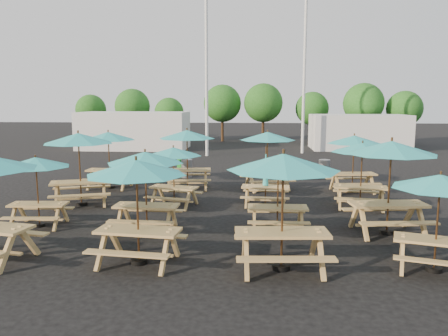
# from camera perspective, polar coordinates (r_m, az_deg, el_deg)

# --- Properties ---
(ground) EXTENTS (120.00, 120.00, 0.00)m
(ground) POSITION_cam_1_polar(r_m,az_deg,el_deg) (15.19, -0.39, -4.96)
(ground) COLOR black
(ground) RESTS_ON ground
(picnic_unit_1) EXTENTS (2.02, 2.02, 2.04)m
(picnic_unit_1) POSITION_cam_1_polar(r_m,az_deg,el_deg) (13.49, -23.36, 0.25)
(picnic_unit_1) COLOR #AD874D
(picnic_unit_1) RESTS_ON ground
(picnic_unit_2) EXTENTS (3.01, 3.01, 2.54)m
(picnic_unit_2) POSITION_cam_1_polar(r_m,az_deg,el_deg) (15.74, -18.47, 3.22)
(picnic_unit_2) COLOR #AD874D
(picnic_unit_2) RESTS_ON ground
(picnic_unit_3) EXTENTS (2.30, 2.30, 2.37)m
(picnic_unit_3) POSITION_cam_1_polar(r_m,az_deg,el_deg) (18.57, -14.87, 3.68)
(picnic_unit_3) COLOR #AD874D
(picnic_unit_3) RESTS_ON ground
(picnic_unit_4) EXTENTS (2.44, 2.44, 2.36)m
(picnic_unit_4) POSITION_cam_1_polar(r_m,az_deg,el_deg) (9.63, -11.37, -0.66)
(picnic_unit_4) COLOR #AD874D
(picnic_unit_4) RESTS_ON ground
(picnic_unit_5) EXTENTS (2.20, 2.20, 2.25)m
(picnic_unit_5) POSITION_cam_1_polar(r_m,az_deg,el_deg) (12.08, -10.25, 0.81)
(picnic_unit_5) COLOR #AD874D
(picnic_unit_5) RESTS_ON ground
(picnic_unit_6) EXTENTS (2.34, 2.34, 2.06)m
(picnic_unit_6) POSITION_cam_1_polar(r_m,az_deg,el_deg) (14.91, -6.62, 1.73)
(picnic_unit_6) COLOR #AD874D
(picnic_unit_6) RESTS_ON ground
(picnic_unit_7) EXTENTS (2.56, 2.56, 2.45)m
(picnic_unit_7) POSITION_cam_1_polar(r_m,az_deg,el_deg) (17.90, -4.86, 3.99)
(picnic_unit_7) COLOR #AD874D
(picnic_unit_7) RESTS_ON ground
(picnic_unit_8) EXTENTS (2.54, 2.54, 2.54)m
(picnic_unit_8) POSITION_cam_1_polar(r_m,az_deg,el_deg) (9.16, 7.74, -0.04)
(picnic_unit_8) COLOR #AD874D
(picnic_unit_8) RESTS_ON ground
(picnic_unit_9) EXTENTS (1.99, 1.99, 2.11)m
(picnic_unit_9) POSITION_cam_1_polar(r_m,az_deg,el_deg) (11.99, 7.11, 0.24)
(picnic_unit_9) COLOR #AD874D
(picnic_unit_9) RESTS_ON ground
(picnic_unit_10) EXTENTS (1.72, 1.52, 2.08)m
(picnic_unit_10) POSITION_cam_1_polar(r_m,az_deg,el_deg) (15.09, 5.45, -1.77)
(picnic_unit_10) COLOR #AD874D
(picnic_unit_10) RESTS_ON ground
(picnic_unit_11) EXTENTS (2.80, 2.80, 2.39)m
(picnic_unit_11) POSITION_cam_1_polar(r_m,az_deg,el_deg) (17.76, 5.70, 3.77)
(picnic_unit_11) COLOR #AD874D
(picnic_unit_11) RESTS_ON ground
(picnic_unit_12) EXTENTS (2.47, 2.47, 2.11)m
(picnic_unit_12) POSITION_cam_1_polar(r_m,az_deg,el_deg) (10.08, 26.37, -2.21)
(picnic_unit_12) COLOR #AD874D
(picnic_unit_12) RESTS_ON ground
(picnic_unit_13) EXTENTS (2.65, 2.65, 2.57)m
(picnic_unit_13) POSITION_cam_1_polar(r_m,az_deg,el_deg) (12.44, 20.99, 1.89)
(picnic_unit_13) COLOR #AD874D
(picnic_unit_13) RESTS_ON ground
(picnic_unit_14) EXTENTS (2.38, 2.38, 2.24)m
(picnic_unit_14) POSITION_cam_1_polar(r_m,az_deg,el_deg) (15.26, 17.62, 2.13)
(picnic_unit_14) COLOR #AD874D
(picnic_unit_14) RESTS_ON ground
(picnic_unit_15) EXTENTS (2.35, 2.35, 2.28)m
(picnic_unit_15) POSITION_cam_1_polar(r_m,az_deg,el_deg) (17.93, 16.63, 3.21)
(picnic_unit_15) COLOR #AD874D
(picnic_unit_15) RESTS_ON ground
(waste_bin_0) EXTENTS (0.53, 0.53, 0.86)m
(waste_bin_0) POSITION_cam_1_polar(r_m,az_deg,el_deg) (21.40, -9.37, 0.09)
(waste_bin_0) COLOR gray
(waste_bin_0) RESTS_ON ground
(waste_bin_1) EXTENTS (0.53, 0.53, 0.86)m
(waste_bin_1) POSITION_cam_1_polar(r_m,az_deg,el_deg) (21.06, -5.41, 0.03)
(waste_bin_1) COLOR #198B23
(waste_bin_1) RESTS_ON ground
(waste_bin_2) EXTENTS (0.53, 0.53, 0.86)m
(waste_bin_2) POSITION_cam_1_polar(r_m,az_deg,el_deg) (20.85, -4.89, -0.05)
(waste_bin_2) COLOR gray
(waste_bin_2) RESTS_ON ground
(waste_bin_3) EXTENTS (0.53, 0.53, 0.86)m
(waste_bin_3) POSITION_cam_1_polar(r_m,az_deg,el_deg) (21.20, 12.97, -0.09)
(waste_bin_3) COLOR gray
(waste_bin_3) RESTS_ON ground
(mast_0) EXTENTS (0.20, 0.20, 12.00)m
(mast_0) POSITION_cam_1_polar(r_m,az_deg,el_deg) (28.99, -2.30, 13.46)
(mast_0) COLOR silver
(mast_0) RESTS_ON ground
(mast_1) EXTENTS (0.20, 0.20, 12.00)m
(mast_1) POSITION_cam_1_polar(r_m,az_deg,el_deg) (31.00, 10.47, 13.01)
(mast_1) COLOR silver
(mast_1) RESTS_ON ground
(event_tent_0) EXTENTS (8.00, 4.00, 2.80)m
(event_tent_0) POSITION_cam_1_polar(r_m,az_deg,el_deg) (34.04, -11.64, 4.82)
(event_tent_0) COLOR silver
(event_tent_0) RESTS_ON ground
(event_tent_1) EXTENTS (7.00, 4.00, 2.60)m
(event_tent_1) POSITION_cam_1_polar(r_m,az_deg,el_deg) (34.70, 17.12, 4.52)
(event_tent_1) COLOR silver
(event_tent_1) RESTS_ON ground
(tree_0) EXTENTS (2.80, 2.80, 4.24)m
(tree_0) POSITION_cam_1_polar(r_m,az_deg,el_deg) (42.76, -17.00, 7.29)
(tree_0) COLOR #382314
(tree_0) RESTS_ON ground
(tree_1) EXTENTS (3.11, 3.11, 4.72)m
(tree_1) POSITION_cam_1_polar(r_m,az_deg,el_deg) (40.12, -11.87, 7.88)
(tree_1) COLOR #382314
(tree_1) RESTS_ON ground
(tree_2) EXTENTS (2.59, 2.59, 3.93)m
(tree_2) POSITION_cam_1_polar(r_m,az_deg,el_deg) (39.11, -7.17, 7.21)
(tree_2) COLOR #382314
(tree_2) RESTS_ON ground
(tree_3) EXTENTS (3.36, 3.36, 5.09)m
(tree_3) POSITION_cam_1_polar(r_m,az_deg,el_deg) (39.54, -0.22, 8.42)
(tree_3) COLOR #382314
(tree_3) RESTS_ON ground
(tree_4) EXTENTS (3.41, 3.41, 5.17)m
(tree_4) POSITION_cam_1_polar(r_m,az_deg,el_deg) (38.98, 5.15, 8.46)
(tree_4) COLOR #382314
(tree_4) RESTS_ON ground
(tree_5) EXTENTS (2.94, 2.94, 4.45)m
(tree_5) POSITION_cam_1_polar(r_m,az_deg,el_deg) (39.73, 11.44, 7.63)
(tree_5) COLOR #382314
(tree_5) RESTS_ON ground
(tree_6) EXTENTS (3.38, 3.38, 5.13)m
(tree_6) POSITION_cam_1_polar(r_m,az_deg,el_deg) (38.70, 17.75, 8.04)
(tree_6) COLOR #382314
(tree_6) RESTS_ON ground
(tree_7) EXTENTS (2.95, 2.95, 4.48)m
(tree_7) POSITION_cam_1_polar(r_m,az_deg,el_deg) (39.67, 22.51, 7.17)
(tree_7) COLOR #382314
(tree_7) RESTS_ON ground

